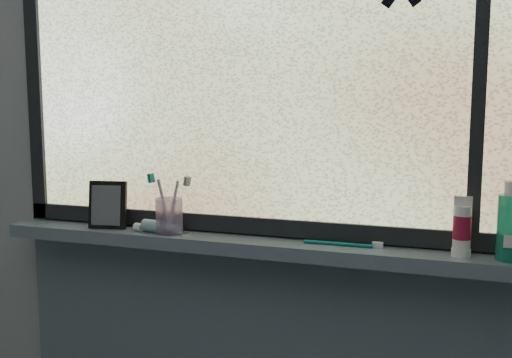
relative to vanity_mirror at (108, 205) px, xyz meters
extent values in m
cube|color=#9EA3A8|center=(0.47, 0.09, 0.16)|extent=(3.00, 0.01, 2.50)
cube|color=slate|center=(0.47, 0.01, -0.09)|extent=(1.62, 0.14, 0.04)
cube|color=silver|center=(0.47, 0.06, 0.44)|extent=(1.50, 0.01, 1.00)
cube|color=black|center=(0.47, 0.06, -0.04)|extent=(1.60, 0.03, 0.05)
cube|color=black|center=(-0.30, 0.06, 0.44)|extent=(0.05, 0.03, 1.10)
cube|color=black|center=(1.07, 0.06, 0.44)|extent=(0.03, 0.03, 1.00)
cube|color=black|center=(0.00, 0.00, 0.00)|extent=(0.13, 0.08, 0.15)
cylinder|color=#C2A1D6|center=(0.22, 0.00, -0.02)|extent=(0.11, 0.11, 0.11)
cylinder|color=#21AD85|center=(1.16, 0.00, 0.02)|extent=(0.07, 0.07, 0.16)
cylinder|color=silver|center=(1.05, 0.00, 0.01)|extent=(0.06, 0.06, 0.11)
camera|label=1|loc=(1.02, -1.51, 0.31)|focal=40.00mm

